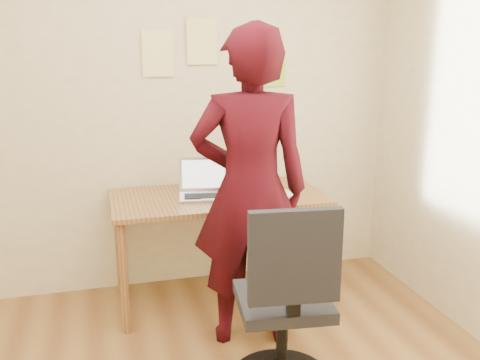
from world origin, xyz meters
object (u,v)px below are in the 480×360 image
object	(u,v)px
laptop	(204,188)
phone	(269,200)
person	(250,190)
desk	(218,208)
office_chair	(286,313)

from	to	relation	value
laptop	phone	world-z (taller)	laptop
person	laptop	bearing A→B (deg)	-63.07
desk	person	distance (m)	0.60
laptop	person	bearing A→B (deg)	-65.16
laptop	office_chair	bearing A→B (deg)	-71.21
desk	office_chair	distance (m)	1.11
laptop	person	xyz separation A→B (m)	(0.15, -0.55, 0.12)
desk	office_chair	size ratio (longest dim) A/B	1.38
laptop	office_chair	distance (m)	1.17
laptop	person	world-z (taller)	person
office_chair	laptop	bearing A→B (deg)	105.68
desk	laptop	world-z (taller)	laptop
desk	office_chair	bearing A→B (deg)	-85.45
laptop	office_chair	xyz separation A→B (m)	(0.18, -1.10, -0.36)
office_chair	person	size ratio (longest dim) A/B	0.55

